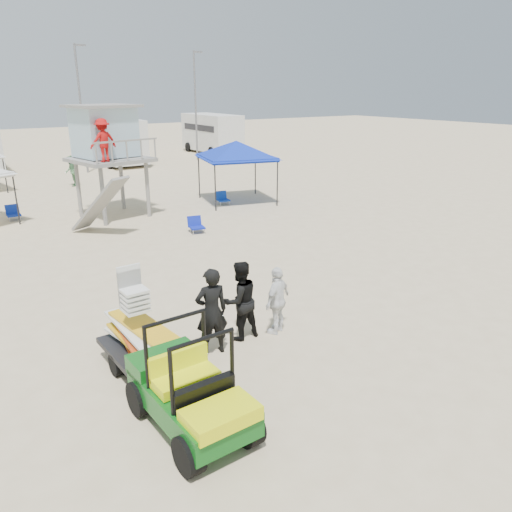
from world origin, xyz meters
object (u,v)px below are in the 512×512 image
utility_cart (190,385)px  lifeguard_tower (105,136)px  canopy_blue (236,144)px  man_left (212,312)px  surf_trailer (137,332)px

utility_cart → lifeguard_tower: size_ratio=0.53×
lifeguard_tower → canopy_blue: bearing=-4.9°
man_left → lifeguard_tower: size_ratio=0.41×
man_left → canopy_blue: size_ratio=0.49×
utility_cart → canopy_blue: canopy_blue is taller
surf_trailer → man_left: 1.55m
utility_cart → canopy_blue: size_ratio=0.63×
lifeguard_tower → man_left: bearing=-99.4°
man_left → lifeguard_tower: (2.15, 12.94, 2.48)m
utility_cart → surf_trailer: bearing=89.8°
lifeguard_tower → utility_cart: bearing=-103.8°
surf_trailer → lifeguard_tower: 13.43m
surf_trailer → lifeguard_tower: bearing=73.8°
utility_cart → surf_trailer: surf_trailer is taller
utility_cart → lifeguard_tower: bearing=76.2°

